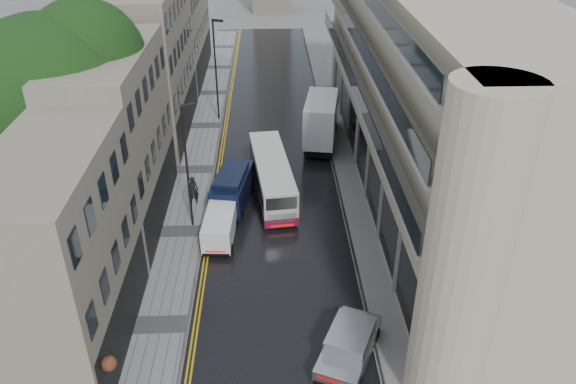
{
  "coord_description": "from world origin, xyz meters",
  "views": [
    {
      "loc": [
        -0.29,
        -10.23,
        19.98
      ],
      "look_at": [
        0.73,
        18.0,
        3.52
      ],
      "focal_mm": 35.0,
      "sensor_mm": 36.0,
      "label": 1
    }
  ],
  "objects_px": {
    "tree_far": "(116,69)",
    "pedestrian": "(193,190)",
    "white_van": "(203,240)",
    "navy_van": "(212,199)",
    "cream_bus": "(262,197)",
    "lamp_post_near": "(187,169)",
    "silver_hatchback": "(319,363)",
    "white_lorry": "(306,128)",
    "lamp_post_far": "(216,71)",
    "tree_near": "(57,127)"
  },
  "relations": [
    {
      "from": "white_lorry",
      "to": "silver_hatchback",
      "type": "xyz_separation_m",
      "value": [
        -0.88,
        -23.08,
        -1.2
      ]
    },
    {
      "from": "tree_near",
      "to": "tree_far",
      "type": "distance_m",
      "value": 13.02
    },
    {
      "from": "pedestrian",
      "to": "lamp_post_near",
      "type": "bearing_deg",
      "value": 86.93
    },
    {
      "from": "silver_hatchback",
      "to": "tree_far",
      "type": "bearing_deg",
      "value": 142.51
    },
    {
      "from": "white_lorry",
      "to": "lamp_post_far",
      "type": "xyz_separation_m",
      "value": [
        -7.43,
        6.82,
        2.47
      ]
    },
    {
      "from": "tree_far",
      "to": "lamp_post_near",
      "type": "height_order",
      "value": "tree_far"
    },
    {
      "from": "tree_far",
      "to": "pedestrian",
      "type": "distance_m",
      "value": 13.37
    },
    {
      "from": "silver_hatchback",
      "to": "pedestrian",
      "type": "relative_size",
      "value": 2.27
    },
    {
      "from": "lamp_post_far",
      "to": "cream_bus",
      "type": "bearing_deg",
      "value": -56.44
    },
    {
      "from": "navy_van",
      "to": "white_van",
      "type": "bearing_deg",
      "value": -83.9
    },
    {
      "from": "tree_far",
      "to": "lamp_post_near",
      "type": "distance_m",
      "value": 14.93
    },
    {
      "from": "cream_bus",
      "to": "lamp_post_near",
      "type": "bearing_deg",
      "value": -171.38
    },
    {
      "from": "tree_near",
      "to": "white_lorry",
      "type": "relative_size",
      "value": 1.77
    },
    {
      "from": "tree_far",
      "to": "pedestrian",
      "type": "relative_size",
      "value": 6.2
    },
    {
      "from": "lamp_post_far",
      "to": "tree_far",
      "type": "bearing_deg",
      "value": -130.16
    },
    {
      "from": "tree_near",
      "to": "cream_bus",
      "type": "xyz_separation_m",
      "value": [
        11.65,
        1.14,
        -5.62
      ]
    },
    {
      "from": "tree_far",
      "to": "white_lorry",
      "type": "distance_m",
      "value": 15.58
    },
    {
      "from": "tree_near",
      "to": "lamp_post_near",
      "type": "distance_m",
      "value": 7.72
    },
    {
      "from": "tree_far",
      "to": "white_van",
      "type": "relative_size",
      "value": 3.11
    },
    {
      "from": "navy_van",
      "to": "cream_bus",
      "type": "bearing_deg",
      "value": 11.91
    },
    {
      "from": "tree_far",
      "to": "silver_hatchback",
      "type": "bearing_deg",
      "value": -61.49
    },
    {
      "from": "tree_near",
      "to": "white_lorry",
      "type": "xyz_separation_m",
      "value": [
        15.1,
        10.45,
        -4.87
      ]
    },
    {
      "from": "lamp_post_near",
      "to": "white_lorry",
      "type": "bearing_deg",
      "value": 32.46
    },
    {
      "from": "white_lorry",
      "to": "lamp_post_far",
      "type": "height_order",
      "value": "lamp_post_far"
    },
    {
      "from": "silver_hatchback",
      "to": "white_van",
      "type": "height_order",
      "value": "white_van"
    },
    {
      "from": "silver_hatchback",
      "to": "lamp_post_far",
      "type": "distance_m",
      "value": 30.83
    },
    {
      "from": "white_lorry",
      "to": "white_van",
      "type": "relative_size",
      "value": 1.96
    },
    {
      "from": "white_van",
      "to": "pedestrian",
      "type": "bearing_deg",
      "value": 105.6
    },
    {
      "from": "cream_bus",
      "to": "pedestrian",
      "type": "height_order",
      "value": "cream_bus"
    },
    {
      "from": "white_van",
      "to": "navy_van",
      "type": "xyz_separation_m",
      "value": [
        0.24,
        4.0,
        0.39
      ]
    },
    {
      "from": "silver_hatchback",
      "to": "white_lorry",
      "type": "bearing_deg",
      "value": 111.81
    },
    {
      "from": "lamp_post_far",
      "to": "lamp_post_near",
      "type": "bearing_deg",
      "value": -71.83
    },
    {
      "from": "cream_bus",
      "to": "white_van",
      "type": "xyz_separation_m",
      "value": [
        -3.45,
        -4.13,
        -0.4
      ]
    },
    {
      "from": "tree_far",
      "to": "pedestrian",
      "type": "xyz_separation_m",
      "value": [
        6.7,
        -10.39,
        -5.11
      ]
    },
    {
      "from": "tree_near",
      "to": "lamp_post_far",
      "type": "height_order",
      "value": "tree_near"
    },
    {
      "from": "white_lorry",
      "to": "lamp_post_far",
      "type": "distance_m",
      "value": 10.39
    },
    {
      "from": "tree_far",
      "to": "white_van",
      "type": "bearing_deg",
      "value": -63.71
    },
    {
      "from": "tree_near",
      "to": "silver_hatchback",
      "type": "bearing_deg",
      "value": -41.6
    },
    {
      "from": "cream_bus",
      "to": "lamp_post_near",
      "type": "height_order",
      "value": "lamp_post_near"
    },
    {
      "from": "tree_far",
      "to": "navy_van",
      "type": "xyz_separation_m",
      "value": [
        8.14,
        -11.99,
        -4.92
      ]
    },
    {
      "from": "pedestrian",
      "to": "white_van",
      "type": "bearing_deg",
      "value": 94.69
    },
    {
      "from": "white_lorry",
      "to": "navy_van",
      "type": "relative_size",
      "value": 1.54
    },
    {
      "from": "silver_hatchback",
      "to": "lamp_post_far",
      "type": "xyz_separation_m",
      "value": [
        -6.55,
        29.9,
        3.67
      ]
    },
    {
      "from": "pedestrian",
      "to": "lamp_post_near",
      "type": "relative_size",
      "value": 0.25
    },
    {
      "from": "tree_far",
      "to": "white_lorry",
      "type": "xyz_separation_m",
      "value": [
        14.8,
        -2.55,
        -4.15
      ]
    },
    {
      "from": "white_lorry",
      "to": "silver_hatchback",
      "type": "bearing_deg",
      "value": -82.85
    },
    {
      "from": "tree_far",
      "to": "pedestrian",
      "type": "height_order",
      "value": "tree_far"
    },
    {
      "from": "tree_far",
      "to": "lamp_post_far",
      "type": "distance_m",
      "value": 8.68
    },
    {
      "from": "tree_far",
      "to": "lamp_post_near",
      "type": "relative_size",
      "value": 1.54
    },
    {
      "from": "white_van",
      "to": "navy_van",
      "type": "height_order",
      "value": "navy_van"
    }
  ]
}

